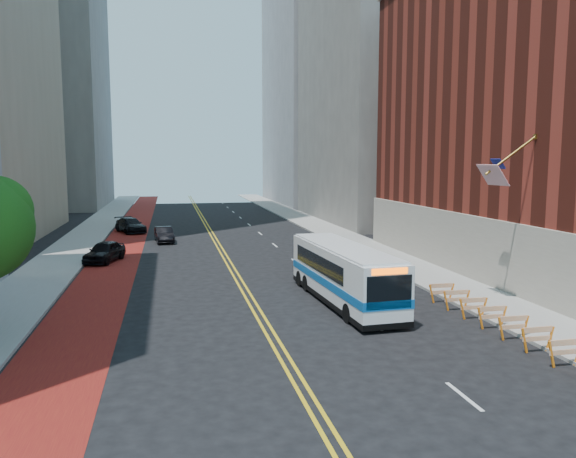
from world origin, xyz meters
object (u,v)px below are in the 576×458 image
(transit_bus, at_px, (343,273))
(car_b, at_px, (164,235))
(car_a, at_px, (105,252))
(car_c, at_px, (130,225))

(transit_bus, relative_size, car_b, 2.62)
(transit_bus, bearing_deg, car_a, 129.16)
(car_b, relative_size, car_c, 0.82)
(transit_bus, relative_size, car_c, 2.15)
(car_a, relative_size, car_b, 1.06)
(car_b, height_order, car_c, car_c)
(car_a, height_order, car_c, car_a)
(car_b, bearing_deg, car_c, 107.98)
(transit_bus, height_order, car_b, transit_bus)
(car_c, bearing_deg, car_a, -113.88)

